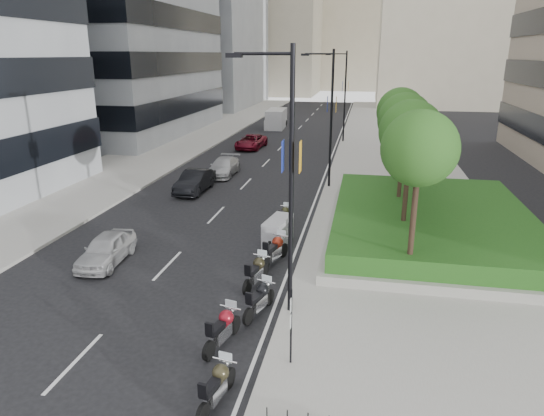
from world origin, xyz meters
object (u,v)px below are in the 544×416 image
(motorcycle_3, at_px, (256,272))
(motorcycle_4, at_px, (275,250))
(parking_sign, at_px, (291,323))
(car_a, at_px, (106,249))
(delivery_van, at_px, (276,120))
(car_d, at_px, (251,142))
(motorcycle_5, at_px, (278,232))
(motorcycle_6, at_px, (284,216))
(car_c, at_px, (224,167))
(lamp_post_1, at_px, (329,113))
(motorcycle_2, at_px, (260,299))
(motorcycle_0, at_px, (217,386))
(lamp_post_0, at_px, (287,173))
(motorcycle_1, at_px, (223,329))
(lamp_post_2, at_px, (344,92))
(car_b, at_px, (195,181))

(motorcycle_3, xyz_separation_m, motorcycle_4, (0.32, 2.21, 0.03))
(parking_sign, bearing_deg, car_a, 147.26)
(delivery_van, bearing_deg, motorcycle_3, -83.41)
(motorcycle_3, distance_m, car_d, 29.04)
(motorcycle_5, relative_size, motorcycle_6, 1.15)
(motorcycle_4, distance_m, car_c, 16.50)
(car_c, bearing_deg, lamp_post_1, -15.74)
(lamp_post_1, xyz_separation_m, car_d, (-8.37, 13.09, -4.41))
(motorcycle_5, height_order, car_a, motorcycle_5)
(motorcycle_3, distance_m, motorcycle_4, 2.23)
(car_a, bearing_deg, motorcycle_2, -25.61)
(parking_sign, height_order, motorcycle_0, parking_sign)
(lamp_post_0, distance_m, car_a, 9.83)
(motorcycle_1, bearing_deg, lamp_post_1, 8.69)
(motorcycle_5, height_order, car_d, car_d)
(parking_sign, bearing_deg, lamp_post_2, 90.99)
(motorcycle_3, relative_size, car_b, 0.50)
(car_d, bearing_deg, lamp_post_1, -52.71)
(lamp_post_2, bearing_deg, motorcycle_4, -92.12)
(lamp_post_1, distance_m, parking_sign, 20.33)
(car_a, bearing_deg, lamp_post_0, -22.19)
(motorcycle_3, bearing_deg, lamp_post_0, -130.04)
(motorcycle_2, bearing_deg, motorcycle_1, 177.65)
(lamp_post_1, relative_size, motorcycle_4, 4.01)
(lamp_post_2, height_order, motorcycle_3, lamp_post_2)
(lamp_post_2, xyz_separation_m, car_d, (-8.37, -4.91, -4.41))
(motorcycle_3, xyz_separation_m, car_d, (-6.91, 28.20, 0.07))
(motorcycle_4, height_order, car_a, car_a)
(lamp_post_1, bearing_deg, motorcycle_1, -94.68)
(lamp_post_0, distance_m, car_b, 17.22)
(motorcycle_1, distance_m, car_d, 33.11)
(motorcycle_0, relative_size, motorcycle_1, 0.96)
(car_c, bearing_deg, motorcycle_5, -63.78)
(motorcycle_5, bearing_deg, motorcycle_3, -171.30)
(delivery_van, bearing_deg, lamp_post_1, -75.32)
(car_b, distance_m, car_c, 4.82)
(lamp_post_0, bearing_deg, lamp_post_1, 90.00)
(car_d, relative_size, delivery_van, 0.86)
(motorcycle_3, relative_size, delivery_van, 0.40)
(parking_sign, height_order, motorcycle_6, parking_sign)
(lamp_post_0, xyz_separation_m, parking_sign, (0.66, -3.00, -3.61))
(lamp_post_0, xyz_separation_m, car_a, (-8.33, 2.78, -4.42))
(motorcycle_5, height_order, car_b, car_b)
(lamp_post_2, distance_m, car_c, 18.24)
(lamp_post_0, xyz_separation_m, delivery_van, (-8.45, 43.65, -4.01))
(motorcycle_6, distance_m, car_d, 22.20)
(motorcycle_1, relative_size, delivery_van, 0.40)
(parking_sign, relative_size, car_d, 0.53)
(motorcycle_6, bearing_deg, lamp_post_2, 2.13)
(lamp_post_1, xyz_separation_m, motorcycle_0, (-0.96, -21.92, -4.51))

